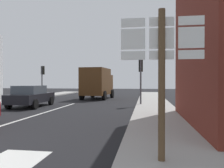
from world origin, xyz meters
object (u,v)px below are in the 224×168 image
at_px(sedan_far, 31,96).
at_px(traffic_light_near_right, 141,71).
at_px(traffic_light_far_left, 43,74).
at_px(route_sign_post, 162,69).
at_px(delivery_truck, 97,83).

distance_m(sedan_far, traffic_light_near_right, 7.87).
bearing_deg(traffic_light_far_left, route_sign_post, -58.20).
distance_m(sedan_far, delivery_truck, 8.30).
relative_size(delivery_truck, traffic_light_far_left, 1.51).
bearing_deg(traffic_light_far_left, traffic_light_near_right, -31.05).
bearing_deg(delivery_truck, traffic_light_far_left, 175.42).
xyz_separation_m(delivery_truck, traffic_light_far_left, (-6.07, 0.49, 0.87)).
bearing_deg(delivery_truck, traffic_light_near_right, -52.71).
bearing_deg(sedan_far, traffic_light_near_right, 13.84).
bearing_deg(route_sign_post, traffic_light_near_right, 93.19).
xyz_separation_m(delivery_truck, route_sign_post, (5.10, -17.53, 0.35)).
bearing_deg(traffic_light_near_right, delivery_truck, 127.29).
height_order(sedan_far, traffic_light_near_right, traffic_light_near_right).
height_order(sedan_far, traffic_light_far_left, traffic_light_far_left).
xyz_separation_m(route_sign_post, traffic_light_far_left, (-11.17, 18.01, 0.52)).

